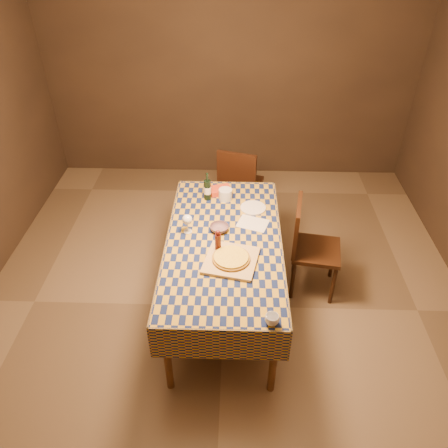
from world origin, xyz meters
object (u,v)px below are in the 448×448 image
at_px(dining_table, 224,248).
at_px(bowl, 219,228).
at_px(white_plate, 253,208).
at_px(chair_right, 308,243).
at_px(wine_bottle, 207,189).
at_px(pizza, 231,258).
at_px(cutting_board, 231,260).
at_px(chair_far, 239,182).

relative_size(dining_table, bowl, 11.77).
bearing_deg(white_plate, chair_right, -19.00).
relative_size(dining_table, wine_bottle, 6.84).
height_order(bowl, white_plate, bowl).
height_order(bowl, chair_right, chair_right).
relative_size(pizza, chair_right, 0.40).
height_order(cutting_board, white_plate, cutting_board).
xyz_separation_m(dining_table, bowl, (-0.04, 0.13, 0.10)).
xyz_separation_m(dining_table, wine_bottle, (-0.17, 0.61, 0.18)).
xyz_separation_m(dining_table, white_plate, (0.25, 0.47, 0.08)).
distance_m(dining_table, chair_far, 1.34).
xyz_separation_m(dining_table, chair_right, (0.74, 0.30, -0.17)).
bearing_deg(chair_far, wine_bottle, -112.42).
relative_size(wine_bottle, chair_far, 0.29).
bearing_deg(white_plate, dining_table, -117.93).
bearing_deg(bowl, wine_bottle, 104.76).
distance_m(white_plate, chair_far, 0.90).
height_order(wine_bottle, chair_right, wine_bottle).
bearing_deg(pizza, chair_far, 87.73).
xyz_separation_m(wine_bottle, white_plate, (0.42, -0.15, -0.09)).
relative_size(cutting_board, chair_far, 0.42).
xyz_separation_m(cutting_board, wine_bottle, (-0.23, 0.87, 0.09)).
bearing_deg(bowl, dining_table, -72.38).
xyz_separation_m(chair_far, chair_right, (0.62, -1.03, 0.00)).
bearing_deg(white_plate, wine_bottle, 160.71).
height_order(white_plate, chair_far, chair_far).
xyz_separation_m(dining_table, pizza, (0.06, -0.25, 0.11)).
distance_m(dining_table, white_plate, 0.53).
bearing_deg(dining_table, bowl, 107.62).
xyz_separation_m(wine_bottle, chair_right, (0.91, -0.32, -0.35)).
bearing_deg(wine_bottle, cutting_board, -75.04).
bearing_deg(cutting_board, bowl, 105.20).
bearing_deg(chair_far, cutting_board, -92.27).
relative_size(pizza, chair_far, 0.40).
height_order(chair_far, chair_right, same).
distance_m(dining_table, wine_bottle, 0.66).
bearing_deg(white_plate, chair_far, 98.07).
height_order(bowl, wine_bottle, wine_bottle).
relative_size(wine_bottle, white_plate, 1.18).
height_order(cutting_board, chair_right, chair_right).
bearing_deg(pizza, white_plate, 75.65).
distance_m(wine_bottle, chair_far, 0.85).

